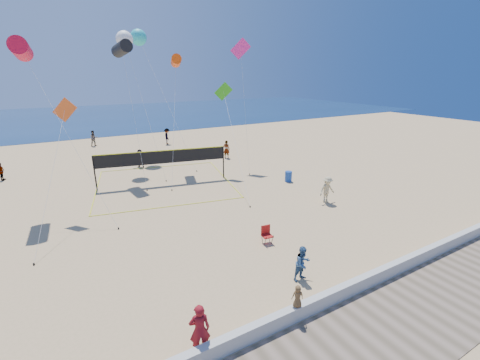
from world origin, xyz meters
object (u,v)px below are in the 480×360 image
woman (200,330)px  trash_barrel (288,176)px  volleyball_net (162,161)px  camp_chair (266,233)px

woman → trash_barrel: woman is taller
trash_barrel → volleyball_net: bearing=152.8°
woman → camp_chair: 7.37m
woman → trash_barrel: 17.56m
camp_chair → volleyball_net: 12.04m
woman → trash_barrel: (12.85, 11.95, -0.47)m
woman → camp_chair: size_ratio=1.72×
camp_chair → volleyball_net: (-1.71, 11.84, 1.34)m
camp_chair → volleyball_net: bearing=105.3°
camp_chair → trash_barrel: 10.21m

